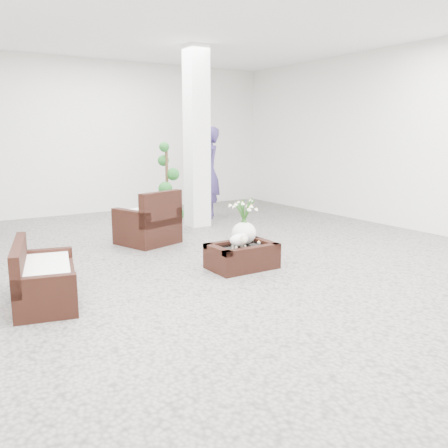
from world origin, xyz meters
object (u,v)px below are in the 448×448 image
armchair (147,217)px  topiary (167,189)px  loveseat (45,272)px  coffee_table (242,257)px

armchair → topiary: topiary is taller
loveseat → topiary: bearing=-33.1°
loveseat → coffee_table: bearing=-78.8°
coffee_table → armchair: armchair is taller
loveseat → armchair: bearing=-33.0°
armchair → topiary: size_ratio=0.55×
armchair → loveseat: size_ratio=0.71×
coffee_table → armchair: bearing=103.1°
coffee_table → loveseat: size_ratio=0.70×
armchair → coffee_table: bearing=84.1°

